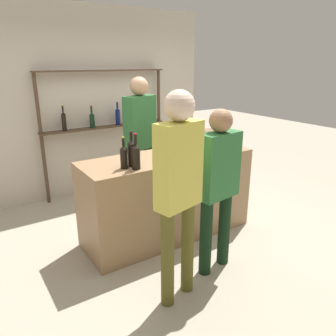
# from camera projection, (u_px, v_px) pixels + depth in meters

# --- Properties ---
(ground_plane) EXTENTS (16.00, 16.00, 0.00)m
(ground_plane) POSITION_uv_depth(u_px,v_px,m) (168.00, 233.00, 4.01)
(ground_plane) COLOR #B2A893
(bar_counter) EXTENTS (2.01, 0.68, 0.99)m
(bar_counter) POSITION_uv_depth(u_px,v_px,m) (168.00, 196.00, 3.86)
(bar_counter) COLOR #997551
(bar_counter) RESTS_ON ground_plane
(back_wall) EXTENTS (3.61, 0.12, 2.80)m
(back_wall) POSITION_uv_depth(u_px,v_px,m) (100.00, 102.00, 5.12)
(back_wall) COLOR beige
(back_wall) RESTS_ON ground_plane
(back_shelf) EXTENTS (1.99, 0.18, 1.89)m
(back_shelf) POSITION_uv_depth(u_px,v_px,m) (105.00, 114.00, 5.02)
(back_shelf) COLOR #4C3828
(back_shelf) RESTS_ON ground_plane
(counter_bottle_0) EXTENTS (0.08, 0.08, 0.36)m
(counter_bottle_0) POSITION_uv_depth(u_px,v_px,m) (186.00, 145.00, 3.61)
(counter_bottle_0) COLOR black
(counter_bottle_0) RESTS_ON bar_counter
(counter_bottle_1) EXTENTS (0.07, 0.07, 0.32)m
(counter_bottle_1) POSITION_uv_depth(u_px,v_px,m) (124.00, 156.00, 3.23)
(counter_bottle_1) COLOR black
(counter_bottle_1) RESTS_ON bar_counter
(counter_bottle_2) EXTENTS (0.08, 0.08, 0.36)m
(counter_bottle_2) POSITION_uv_depth(u_px,v_px,m) (136.00, 156.00, 3.20)
(counter_bottle_2) COLOR black
(counter_bottle_2) RESTS_ON bar_counter
(counter_bottle_3) EXTENTS (0.09, 0.09, 0.36)m
(counter_bottle_3) POSITION_uv_depth(u_px,v_px,m) (132.00, 152.00, 3.29)
(counter_bottle_3) COLOR black
(counter_bottle_3) RESTS_ON bar_counter
(counter_bottle_4) EXTENTS (0.08, 0.08, 0.37)m
(counter_bottle_4) POSITION_uv_depth(u_px,v_px,m) (171.00, 144.00, 3.64)
(counter_bottle_4) COLOR black
(counter_bottle_4) RESTS_ON bar_counter
(wine_glass) EXTENTS (0.09, 0.09, 0.16)m
(wine_glass) POSITION_uv_depth(u_px,v_px,m) (182.00, 140.00, 3.87)
(wine_glass) COLOR silver
(wine_glass) RESTS_ON bar_counter
(ice_bucket) EXTENTS (0.24, 0.24, 0.23)m
(ice_bucket) POSITION_uv_depth(u_px,v_px,m) (210.00, 139.00, 3.95)
(ice_bucket) COLOR #846647
(ice_bucket) RESTS_ON bar_counter
(cork_jar) EXTENTS (0.11, 0.11, 0.14)m
(cork_jar) POSITION_uv_depth(u_px,v_px,m) (177.00, 148.00, 3.75)
(cork_jar) COLOR silver
(cork_jar) RESTS_ON bar_counter
(server_behind_counter) EXTENTS (0.48, 0.31, 1.82)m
(server_behind_counter) POSITION_uv_depth(u_px,v_px,m) (140.00, 133.00, 4.40)
(server_behind_counter) COLOR black
(server_behind_counter) RESTS_ON ground_plane
(customer_left) EXTENTS (0.43, 0.26, 1.82)m
(customer_left) POSITION_uv_depth(u_px,v_px,m) (179.00, 182.00, 2.61)
(customer_left) COLOR brown
(customer_left) RESTS_ON ground_plane
(customer_center) EXTENTS (0.45, 0.24, 1.62)m
(customer_center) POSITION_uv_depth(u_px,v_px,m) (218.00, 180.00, 3.07)
(customer_center) COLOR black
(customer_center) RESTS_ON ground_plane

